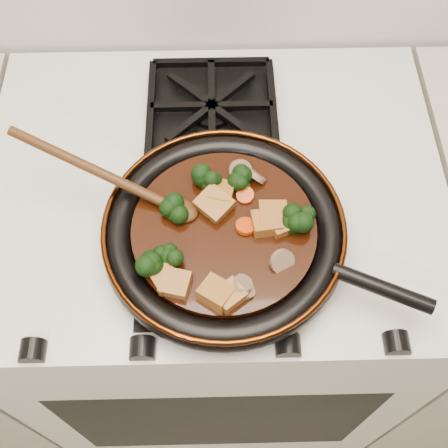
{
  "coord_description": "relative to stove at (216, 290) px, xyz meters",
  "views": [
    {
      "loc": [
        0.01,
        1.17,
        1.66
      ],
      "look_at": [
        0.02,
        1.57,
        0.97
      ],
      "focal_mm": 45.0,
      "sensor_mm": 36.0,
      "label": 1
    }
  ],
  "objects": [
    {
      "name": "braising_sauce",
      "position": [
        0.02,
        -0.12,
        0.5
      ],
      "size": [
        0.27,
        0.27,
        0.02
      ],
      "primitive_type": "cylinder",
      "color": "black",
      "rests_on": "skillet"
    },
    {
      "name": "tofu_cube_7",
      "position": [
        0.09,
        -0.11,
        0.52
      ],
      "size": [
        0.04,
        0.05,
        0.03
      ],
      "primitive_type": "cube",
      "rotation": [
        0.06,
        0.1,
        0.04
      ],
      "color": "brown",
      "rests_on": "braising_sauce"
    },
    {
      "name": "broccoli_floret_4",
      "position": [
        -0.05,
        -0.1,
        0.52
      ],
      "size": [
        0.09,
        0.09,
        0.07
      ],
      "primitive_type": null,
      "rotation": [
        -0.04,
        -0.24,
        2.61
      ],
      "color": "black",
      "rests_on": "braising_sauce"
    },
    {
      "name": "tofu_cube_0",
      "position": [
        -0.07,
        -0.2,
        0.52
      ],
      "size": [
        0.05,
        0.05,
        0.02
      ],
      "primitive_type": "cube",
      "rotation": [
        -0.1,
        -0.01,
        2.11
      ],
      "color": "brown",
      "rests_on": "braising_sauce"
    },
    {
      "name": "burner_grate_front",
      "position": [
        0.0,
        -0.14,
        0.46
      ],
      "size": [
        0.23,
        0.23,
        0.03
      ],
      "primitive_type": null,
      "color": "black",
      "rests_on": "stove"
    },
    {
      "name": "tofu_cube_8",
      "position": [
        0.1,
        -0.12,
        0.52
      ],
      "size": [
        0.05,
        0.05,
        0.02
      ],
      "primitive_type": "cube",
      "rotation": [
        -0.0,
        -0.03,
        1.98
      ],
      "color": "brown",
      "rests_on": "braising_sauce"
    },
    {
      "name": "broccoli_floret_3",
      "position": [
        -0.06,
        -0.17,
        0.52
      ],
      "size": [
        0.06,
        0.06,
        0.06
      ],
      "primitive_type": null,
      "rotation": [
        0.04,
        -0.05,
        1.59
      ],
      "color": "black",
      "rests_on": "braising_sauce"
    },
    {
      "name": "wooden_spoon",
      "position": [
        -0.12,
        -0.06,
        0.53
      ],
      "size": [
        0.16,
        0.09,
        0.27
      ],
      "rotation": [
        0.0,
        0.0,
        2.74
      ],
      "color": "#40230D",
      "rests_on": "braising_sauce"
    },
    {
      "name": "tofu_cube_5",
      "position": [
        0.08,
        -0.12,
        0.52
      ],
      "size": [
        0.05,
        0.04,
        0.02
      ],
      "primitive_type": "cube",
      "rotation": [
        -0.06,
        -0.0,
        0.13
      ],
      "color": "brown",
      "rests_on": "braising_sauce"
    },
    {
      "name": "carrot_coin_1",
      "position": [
        0.05,
        -0.07,
        0.51
      ],
      "size": [
        0.03,
        0.03,
        0.02
      ],
      "primitive_type": "cylinder",
      "rotation": [
        0.22,
        -0.15,
        0.0
      ],
      "color": "#C03405",
      "rests_on": "braising_sauce"
    },
    {
      "name": "stove",
      "position": [
        0.0,
        0.0,
        0.0
      ],
      "size": [
        0.76,
        0.6,
        0.9
      ],
      "primitive_type": "cube",
      "color": "beige",
      "rests_on": "ground"
    },
    {
      "name": "broccoli_floret_0",
      "position": [
        0.05,
        -0.05,
        0.52
      ],
      "size": [
        0.08,
        0.07,
        0.06
      ],
      "primitive_type": null,
      "rotation": [
        -0.04,
        0.24,
        2.89
      ],
      "color": "black",
      "rests_on": "braising_sauce"
    },
    {
      "name": "broccoli_floret_2",
      "position": [
        -0.08,
        -0.18,
        0.52
      ],
      "size": [
        0.08,
        0.08,
        0.06
      ],
      "primitive_type": null,
      "rotation": [
        -0.08,
        -0.07,
        0.35
      ],
      "color": "black",
      "rests_on": "braising_sauce"
    },
    {
      "name": "tofu_cube_2",
      "position": [
        0.02,
        -0.23,
        0.52
      ],
      "size": [
        0.05,
        0.05,
        0.02
      ],
      "primitive_type": "cube",
      "rotation": [
        -0.0,
        -0.01,
        0.64
      ],
      "color": "brown",
      "rests_on": "braising_sauce"
    },
    {
      "name": "carrot_coin_2",
      "position": [
        0.05,
        -0.12,
        0.51
      ],
      "size": [
        0.03,
        0.03,
        0.01
      ],
      "primitive_type": "cylinder",
      "rotation": [
        -0.12,
        0.05,
        0.0
      ],
      "color": "#C03405",
      "rests_on": "braising_sauce"
    },
    {
      "name": "carrot_coin_0",
      "position": [
        0.01,
        -0.06,
        0.51
      ],
      "size": [
        0.03,
        0.03,
        0.02
      ],
      "primitive_type": "cylinder",
      "rotation": [
        -0.32,
        -0.07,
        0.0
      ],
      "color": "#C03405",
      "rests_on": "braising_sauce"
    },
    {
      "name": "tofu_cube_1",
      "position": [
        0.01,
        -0.07,
        0.52
      ],
      "size": [
        0.04,
        0.05,
        0.03
      ],
      "primitive_type": "cube",
      "rotation": [
        0.03,
        0.11,
        1.35
      ],
      "color": "brown",
      "rests_on": "braising_sauce"
    },
    {
      "name": "carrot_coin_3",
      "position": [
        -0.0,
        -0.06,
        0.51
      ],
      "size": [
        0.03,
        0.03,
        0.02
      ],
      "primitive_type": "cylinder",
      "rotation": [
        -0.31,
        -0.34,
        0.0
      ],
      "color": "#C03405",
      "rests_on": "braising_sauce"
    },
    {
      "name": "skillet",
      "position": [
        0.02,
        -0.12,
        0.49
      ],
      "size": [
        0.46,
        0.35,
        0.05
      ],
      "rotation": [
        0.0,
        0.0,
        -0.43
      ],
      "color": "black",
      "rests_on": "burner_grate_front"
    },
    {
      "name": "mushroom_slice_0",
      "position": [
        0.07,
        -0.04,
        0.52
      ],
      "size": [
        0.04,
        0.04,
        0.03
      ],
      "primitive_type": "cylinder",
      "rotation": [
        0.97,
        0.0,
        2.35
      ],
      "color": "#7C6147",
      "rests_on": "braising_sauce"
    },
    {
      "name": "mushroom_slice_2",
      "position": [
        0.09,
        -0.18,
        0.52
      ],
      "size": [
        0.04,
        0.04,
        0.03
      ],
      "primitive_type": "cylinder",
      "rotation": [
        0.92,
        0.0,
        0.5
      ],
      "color": "#7C6147",
      "rests_on": "braising_sauce"
    },
    {
      "name": "mushroom_slice_1",
      "position": [
        0.04,
        -0.03,
        0.52
      ],
      "size": [
        0.04,
        0.04,
        0.03
      ],
      "primitive_type": "cylinder",
      "rotation": [
        0.69,
        0.0,
        0.28
      ],
      "color": "#7C6147",
      "rests_on": "braising_sauce"
    },
    {
      "name": "burner_grate_back",
      "position": [
        0.0,
        0.14,
        0.46
      ],
      "size": [
        0.23,
        0.23,
        0.03
      ],
      "primitive_type": null,
      "color": "black",
      "rests_on": "stove"
    },
    {
      "name": "mushroom_slice_3",
      "position": [
        0.04,
        -0.22,
        0.52
      ],
      "size": [
        0.04,
        0.04,
        0.03
      ],
      "primitive_type": "cylinder",
      "rotation": [
        0.66,
        0.0,
        1.8
      ],
      "color": "#7C6147",
      "rests_on": "braising_sauce"
    },
    {
      "name": "broccoli_floret_5",
      "position": [
        -0.01,
        -0.04,
        0.52
      ],
      "size": [
        0.09,
        0.09,
        0.07
      ],
      "primitive_type": null,
      "rotation": [
        0.22,
        -0.1,
        2.4
      ],
      "color": "black",
      "rests_on": "braising_sauce"
    },
    {
      "name": "mushroom_slice_4",
      "position": [
        0.03,
        -0.22,
        0.52
      ],
      "size": [
        0.04,
        0.04,
        0.03
      ],
      "primitive_type": "cylinder",
      "rotation": [
        0.74,
        0.0,
        2.93
      ],
      "color": "#7C6147",
      "rests_on": "braising_sauce"
    },
    {
      "name": "tofu_cube_3",
      "position": [
        0.0,
        -0.09,
        0.52
      ],
      "size": [
        0.06,
        0.06,
        0.03
      ],
      "primitive_type": "cube",
      "rotation": [
        0.1,
        -0.12,
        0.82
      ],
      "color": "brown",
      "rests_on": "braising_sauce"
    },
    {
      "name": "tofu_cube_6",
      "position": [
        0.0,
        -0.23,
        0.52
      ],
      "size": [
        0.05,
        0.06,
        0.03
      ],
      "primitive_type": "cube",
      "rotation": [
        0.1,
        0.07,
        2.54
      ],
      "color": "brown",
      "rests_on": "braising_sauce"
    },
    {
      "name": "tofu_cube_4",
      "position": [
        -0.05,
        -0.21,
        0.52
      ],
      "size": [
        0.05,
        0.05,
        0.02
      ],
      "primitive_type": "cube",
      "rotation": [
        -0.02,
        -0.06,
        1.31
      ],
      "color": "brown",
      "rests_on": "braising_sauce"
    },
    {
      "name": "broccoli_floret_1",
      "position": [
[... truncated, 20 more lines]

